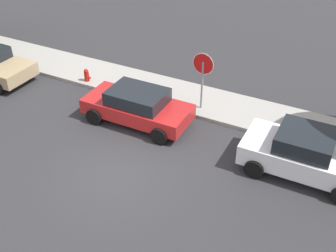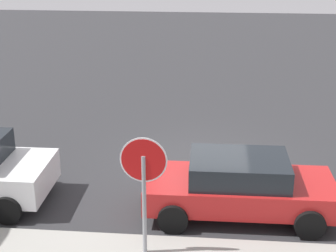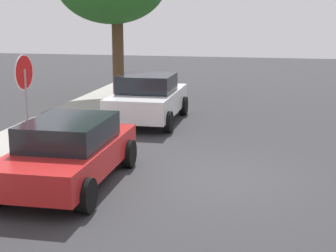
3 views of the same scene
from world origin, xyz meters
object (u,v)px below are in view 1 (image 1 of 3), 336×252
Objects in this scene: stop_sign at (203,72)px; parked_car_white at (305,153)px; fire_hydrant at (87,76)px; parked_car_red at (137,106)px.

stop_sign is 0.63× the size of parked_car_white.
parked_car_white is 5.57× the size of fire_hydrant.
stop_sign is 5.58m from fire_hydrant.
stop_sign reaches higher than parked_car_white.
stop_sign is 2.80m from parked_car_red.
fire_hydrant is (-5.40, -0.27, -1.38)m from stop_sign.
parked_car_white is at bearing -0.83° from parked_car_red.
parked_car_red reaches higher than fire_hydrant.
parked_car_white is (4.45, -1.95, -0.97)m from stop_sign.
parked_car_white is 10.00m from fire_hydrant.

